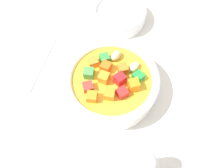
{
  "coord_description": "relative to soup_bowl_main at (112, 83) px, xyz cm",
  "views": [
    {
      "loc": [
        9.14,
        -18.48,
        39.4
      ],
      "look_at": [
        0.0,
        0.0,
        2.4
      ],
      "focal_mm": 35.37,
      "sensor_mm": 36.0,
      "label": 1
    }
  ],
  "objects": [
    {
      "name": "soup_bowl_main",
      "position": [
        0.0,
        0.0,
        0.0
      ],
      "size": [
        17.76,
        17.76,
        6.43
      ],
      "color": "white",
      "rests_on": "ground_plane"
    },
    {
      "name": "spoon",
      "position": [
        -15.03,
        -6.47,
        -2.46
      ],
      "size": [
        6.76,
        24.16,
        0.9
      ],
      "rotation": [
        0.0,
        0.0,
        4.92
      ],
      "color": "silver",
      "rests_on": "ground_plane"
    },
    {
      "name": "side_bowl_small",
      "position": [
        -6.96,
        17.96,
        -0.99
      ],
      "size": [
        12.64,
        12.64,
        3.64
      ],
      "color": "white",
      "rests_on": "ground_plane"
    },
    {
      "name": "pepper_shaker",
      "position": [
        11.38,
        -11.26,
        1.24
      ],
      "size": [
        2.83,
        2.83,
        8.28
      ],
      "color": "silver",
      "rests_on": "ground_plane"
    },
    {
      "name": "ground_plane",
      "position": [
        0.0,
        -0.01,
        -3.88
      ],
      "size": [
        140.0,
        140.0,
        2.0
      ],
      "primitive_type": "cube",
      "color": "silver"
    }
  ]
}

